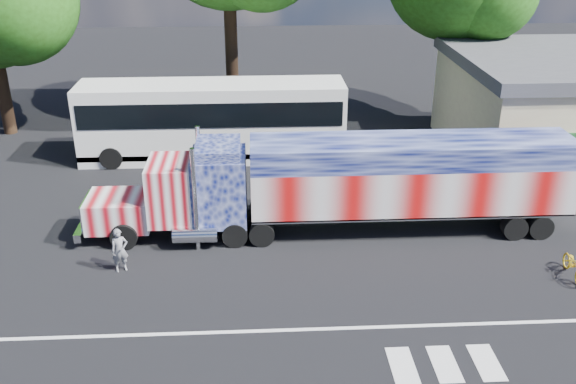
{
  "coord_description": "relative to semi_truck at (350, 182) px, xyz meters",
  "views": [
    {
      "loc": [
        -1.18,
        -19.0,
        11.85
      ],
      "look_at": [
        0.0,
        3.0,
        1.9
      ],
      "focal_mm": 40.0,
      "sensor_mm": 36.0,
      "label": 1
    }
  ],
  "objects": [
    {
      "name": "bicycle",
      "position": [
        7.28,
        -3.86,
        -1.62
      ],
      "size": [
        0.74,
        1.78,
        0.91
      ],
      "primitive_type": "imported",
      "rotation": [
        0.0,
        0.0,
        -0.08
      ],
      "color": "gold",
      "rests_on": "ground"
    },
    {
      "name": "ground",
      "position": [
        -2.41,
        -3.39,
        -2.08
      ],
      "size": [
        100.0,
        100.0,
        0.0
      ],
      "primitive_type": "plane",
      "color": "black"
    },
    {
      "name": "coach_bus",
      "position": [
        -5.7,
        8.43,
        -0.1
      ],
      "size": [
        13.13,
        3.06,
        3.82
      ],
      "color": "white",
      "rests_on": "ground"
    },
    {
      "name": "semi_truck",
      "position": [
        0.0,
        0.0,
        0.0
      ],
      "size": [
        18.92,
        2.99,
        4.03
      ],
      "color": "black",
      "rests_on": "ground"
    },
    {
      "name": "lane_markings",
      "position": [
        -0.7,
        -7.16,
        -2.07
      ],
      "size": [
        30.0,
        2.67,
        0.01
      ],
      "color": "silver",
      "rests_on": "ground"
    },
    {
      "name": "woman",
      "position": [
        -8.41,
        -2.58,
        -1.27
      ],
      "size": [
        0.69,
        0.58,
        1.61
      ],
      "primitive_type": "imported",
      "rotation": [
        0.0,
        0.0,
        0.4
      ],
      "color": "slate",
      "rests_on": "ground"
    }
  ]
}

